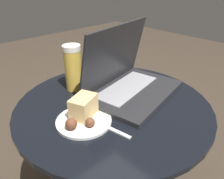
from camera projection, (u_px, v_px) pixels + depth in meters
The scene contains 6 objects.
table at pixel (113, 129), 0.87m from camera, with size 0.72×0.72×0.52m.
napkin at pixel (85, 117), 0.73m from camera, with size 0.19×0.16×0.00m.
laptop at pixel (128, 80), 0.87m from camera, with size 0.42×0.32×0.27m.
beer_glass at pixel (73, 68), 0.87m from camera, with size 0.07×0.07×0.19m.
snack_plate at pixel (83, 113), 0.71m from camera, with size 0.18×0.18×0.08m.
fork at pixel (102, 125), 0.69m from camera, with size 0.05×0.19×0.00m.
Camera 1 is at (-0.48, -0.50, 0.95)m, focal length 35.00 mm.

